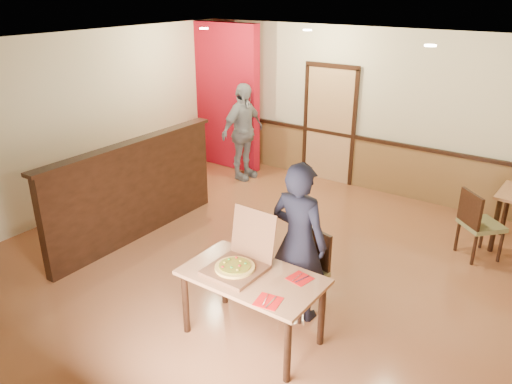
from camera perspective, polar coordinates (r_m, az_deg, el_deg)
floor at (r=6.56m, az=0.24°, el=-8.96°), size 7.00×7.00×0.00m
ceiling at (r=5.62m, az=0.29°, el=16.12°), size 7.00×7.00×0.00m
wall_back at (r=8.93m, az=13.26°, el=8.90°), size 7.00×0.00×7.00m
wall_left at (r=8.35m, az=-20.10°, el=7.17°), size 0.00×7.00×7.00m
wainscot_back at (r=9.17m, az=12.66°, el=3.10°), size 7.00×0.04×0.90m
chair_rail_back at (r=9.01m, az=12.87°, el=5.88°), size 7.00×0.06×0.06m
back_door at (r=9.30m, az=8.39°, el=7.56°), size 0.90×0.06×2.10m
booth_partition at (r=7.30m, az=-13.69°, el=0.27°), size 0.20×3.10×1.44m
red_accent_panel at (r=9.93m, az=-3.78°, el=10.81°), size 1.60×0.20×2.78m
spot_a at (r=8.44m, az=-5.97°, el=18.10°), size 0.14×0.14×0.02m
spot_b at (r=8.16m, az=5.89°, el=17.94°), size 0.14×0.14×0.02m
spot_c at (r=6.38m, az=19.30°, el=15.53°), size 0.14×0.14×0.02m
main_table at (r=5.10m, az=-0.43°, el=-10.52°), size 1.42×0.82×0.76m
diner_chair at (r=5.66m, az=5.69°, el=-8.57°), size 0.57×0.57×0.94m
side_chair_left at (r=7.26m, az=23.98°, el=-3.16°), size 0.67×0.67×0.95m
diner at (r=5.37m, az=4.90°, el=-5.68°), size 0.67×0.44×1.80m
passerby at (r=9.31m, az=-1.52°, el=6.87°), size 0.54×1.10×1.80m
pizza_box at (r=5.10m, az=-2.03°, el=-8.14°), size 0.55×0.64×0.56m
pizza at (r=5.07m, az=-2.43°, el=-8.60°), size 0.43×0.43×0.03m
napkin_near at (r=4.67m, az=1.39°, el=-12.39°), size 0.26×0.26×0.01m
napkin_far at (r=5.01m, az=5.03°, el=-9.81°), size 0.25×0.25×0.01m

